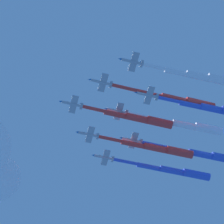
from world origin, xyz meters
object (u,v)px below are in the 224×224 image
object	(u,v)px
jet_starboard_mid	(198,76)
jet_trail_port	(202,154)
jet_starboard_inner	(157,148)
jet_lead	(137,118)
jet_port_mid	(185,125)
jet_port_outer	(173,171)
jet_port_inner	(175,99)
jet_starboard_outer	(212,108)

from	to	relation	value
jet_starboard_mid	jet_trail_port	size ratio (longest dim) A/B	0.87
jet_starboard_inner	jet_trail_port	distance (m)	20.89
jet_lead	jet_port_mid	bearing A→B (deg)	-124.16
jet_starboard_mid	jet_port_outer	xyz separation A→B (m)	(37.36, -29.87, 1.57)
jet_lead	jet_port_inner	world-z (taller)	jet_port_inner
jet_starboard_inner	jet_port_outer	xyz separation A→B (m)	(3.69, -16.00, 3.19)
jet_port_mid	jet_port_outer	bearing A→B (deg)	-37.87
jet_port_mid	jet_port_outer	world-z (taller)	jet_port_mid
jet_port_inner	jet_starboard_mid	xyz separation A→B (m)	(-13.33, 2.22, -0.68)
jet_port_inner	jet_port_outer	size ratio (longest dim) A/B	0.99
jet_port_mid	jet_starboard_mid	world-z (taller)	jet_port_mid
jet_port_inner	jet_port_mid	distance (m)	13.98
jet_port_inner	jet_starboard_outer	bearing A→B (deg)	-124.98
jet_lead	jet_port_outer	bearing A→B (deg)	-77.46
jet_starboard_inner	jet_port_outer	distance (m)	16.73
jet_port_mid	jet_port_inner	bearing A→B (deg)	111.59
jet_starboard_outer	jet_port_inner	bearing A→B (deg)	55.02
jet_port_inner	jet_port_outer	distance (m)	36.64
jet_starboard_inner	jet_starboard_mid	bearing A→B (deg)	157.61
jet_port_mid	jet_starboard_outer	bearing A→B (deg)	177.61
jet_lead	jet_trail_port	distance (m)	34.38
jet_port_inner	jet_lead	bearing A→B (deg)	14.60
jet_port_mid	jet_port_outer	distance (m)	23.95
jet_port_outer	jet_starboard_outer	size ratio (longest dim) A/B	1.15
jet_starboard_mid	jet_port_outer	distance (m)	47.86
jet_port_inner	jet_port_mid	xyz separation A→B (m)	(5.13, -12.95, 1.17)
jet_lead	jet_trail_port	xyz separation A→B (m)	(-7.80, -33.45, 1.46)
jet_port_inner	jet_port_mid	world-z (taller)	jet_port_mid
jet_lead	jet_starboard_inner	size ratio (longest dim) A/B	0.94
jet_port_inner	jet_starboard_mid	size ratio (longest dim) A/B	1.14
jet_port_mid	jet_starboard_outer	size ratio (longest dim) A/B	1.08
jet_port_mid	jet_starboard_mid	xyz separation A→B (m)	(-18.45, 15.17, -1.85)
jet_port_inner	jet_starboard_inner	size ratio (longest dim) A/B	1.04
jet_starboard_inner	jet_starboard_outer	xyz separation A→B (m)	(-29.00, -0.73, -0.02)
jet_starboard_mid	jet_port_outer	world-z (taller)	jet_port_outer
jet_port_inner	jet_trail_port	bearing A→B (deg)	-72.61
jet_lead	jet_starboard_inner	xyz separation A→B (m)	(3.45, -16.05, -1.23)
jet_trail_port	jet_port_inner	bearing A→B (deg)	107.39
jet_starboard_inner	jet_port_mid	distance (m)	15.66
jet_starboard_outer	jet_starboard_inner	bearing A→B (deg)	1.43
jet_port_inner	jet_starboard_inner	distance (m)	23.56
jet_lead	jet_starboard_mid	xyz separation A→B (m)	(-30.23, -2.18, 0.39)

